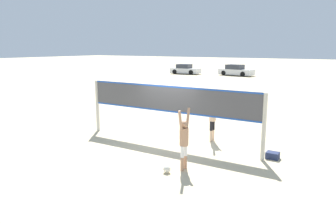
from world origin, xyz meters
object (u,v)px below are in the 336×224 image
player_blocker (213,115)px  parked_car_near (236,71)px  gear_bag (273,155)px  player_spiker (184,139)px  volleyball (167,169)px  parked_car_mid (185,70)px  volleyball_net (168,104)px

player_blocker → parked_car_near: 31.88m
gear_bag → parked_car_near: parked_car_near is taller
parked_car_near → player_spiker: bearing=-62.4°
player_spiker → player_blocker: 3.44m
player_blocker → gear_bag: (2.68, -0.86, -0.97)m
volleyball → parked_car_near: size_ratio=0.05×
player_blocker → parked_car_mid: 33.74m
player_spiker → gear_bag: 3.41m
player_blocker → parked_car_near: bearing=-161.2°
player_spiker → gear_bag: size_ratio=4.58×
player_blocker → volleyball: (0.27, -3.90, -0.97)m
player_spiker → volleyball_net: bearing=41.7°
gear_bag → parked_car_mid: size_ratio=0.10×
parked_car_near → player_blocker: bearing=-61.5°
volleyball → parked_car_mid: size_ratio=0.05×
parked_car_near → parked_car_mid: parked_car_near is taller
player_spiker → parked_car_near: size_ratio=0.40×
player_blocker → parked_car_near: size_ratio=0.42×
volleyball → parked_car_near: parked_car_near is taller
volleyball_net → parked_car_near: size_ratio=1.58×
volleyball_net → gear_bag: 4.32m
player_spiker → volleyball: (-0.31, -0.51, -0.90)m
player_spiker → player_blocker: (-0.58, 3.39, 0.07)m
gear_bag → volleyball: bearing=-128.4°
gear_bag → parked_car_near: size_ratio=0.09×
parked_car_near → gear_bag: bearing=-57.7°
player_spiker → volleyball: player_spiker is taller
volleyball → player_blocker: bearing=94.0°
player_blocker → player_spiker: bearing=9.7°
volleyball_net → parked_car_near: (-8.88, 31.38, -0.94)m
volleyball_net → volleyball: bearing=-58.7°
player_spiker → volleyball: 1.08m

